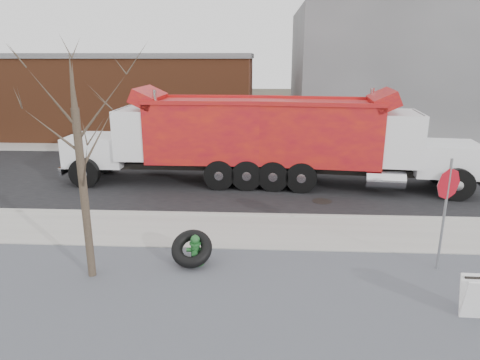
# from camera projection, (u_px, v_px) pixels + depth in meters

# --- Properties ---
(ground) EXTENTS (120.00, 120.00, 0.00)m
(ground) POSITION_uv_depth(u_px,v_px,m) (233.00, 235.00, 12.55)
(ground) COLOR #383328
(ground) RESTS_ON ground
(gravel_verge) EXTENTS (60.00, 5.00, 0.03)m
(gravel_verge) POSITION_uv_depth(u_px,v_px,m) (222.00, 300.00, 9.19)
(gravel_verge) COLOR slate
(gravel_verge) RESTS_ON ground
(sidewalk) EXTENTS (60.00, 2.50, 0.06)m
(sidewalk) POSITION_uv_depth(u_px,v_px,m) (234.00, 231.00, 12.78)
(sidewalk) COLOR #9E9B93
(sidewalk) RESTS_ON ground
(curb) EXTENTS (60.00, 0.15, 0.11)m
(curb) POSITION_uv_depth(u_px,v_px,m) (237.00, 215.00, 14.02)
(curb) COLOR #9E9B93
(curb) RESTS_ON ground
(road) EXTENTS (60.00, 9.40, 0.02)m
(road) POSITION_uv_depth(u_px,v_px,m) (243.00, 177.00, 18.59)
(road) COLOR black
(road) RESTS_ON ground
(far_sidewalk) EXTENTS (60.00, 2.00, 0.06)m
(far_sidewalk) POSITION_uv_depth(u_px,v_px,m) (248.00, 149.00, 24.05)
(far_sidewalk) COLOR #9E9B93
(far_sidewalk) RESTS_ON ground
(building_grey) EXTENTS (12.00, 10.00, 8.00)m
(building_grey) POSITION_uv_depth(u_px,v_px,m) (387.00, 73.00, 28.25)
(building_grey) COLOR gray
(building_grey) RESTS_ON ground
(building_brick) EXTENTS (20.20, 8.20, 5.30)m
(building_brick) POSITION_uv_depth(u_px,v_px,m) (102.00, 94.00, 28.63)
(building_brick) COLOR brown
(building_brick) RESTS_ON ground
(bare_tree) EXTENTS (3.20, 3.20, 5.20)m
(bare_tree) POSITION_uv_depth(u_px,v_px,m) (78.00, 140.00, 9.30)
(bare_tree) COLOR #382D23
(bare_tree) RESTS_ON ground
(fire_hydrant) EXTENTS (0.45, 0.44, 0.80)m
(fire_hydrant) POSITION_uv_depth(u_px,v_px,m) (195.00, 251.00, 10.69)
(fire_hydrant) COLOR #24612C
(fire_hydrant) RESTS_ON ground
(truck_tire) EXTENTS (1.08, 1.02, 0.88)m
(truck_tire) POSITION_uv_depth(u_px,v_px,m) (192.00, 248.00, 10.64)
(truck_tire) COLOR black
(truck_tire) RESTS_ON ground
(stop_sign) EXTENTS (0.68, 0.41, 2.81)m
(stop_sign) POSITION_uv_depth(u_px,v_px,m) (447.00, 196.00, 10.00)
(stop_sign) COLOR gray
(stop_sign) RESTS_ON ground
(sandwich_board) EXTENTS (0.66, 0.43, 0.90)m
(sandwich_board) POSITION_uv_depth(u_px,v_px,m) (479.00, 298.00, 8.42)
(sandwich_board) COLOR white
(sandwich_board) RESTS_ON ground
(dump_truck_red_a) EXTENTS (9.67, 3.62, 3.83)m
(dump_truck_red_a) POSITION_uv_depth(u_px,v_px,m) (342.00, 139.00, 16.80)
(dump_truck_red_a) COLOR black
(dump_truck_red_a) RESTS_ON ground
(dump_truck_red_b) EXTENTS (9.16, 2.66, 3.84)m
(dump_truck_red_b) POSITION_uv_depth(u_px,v_px,m) (187.00, 135.00, 17.49)
(dump_truck_red_b) COLOR black
(dump_truck_red_b) RESTS_ON ground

